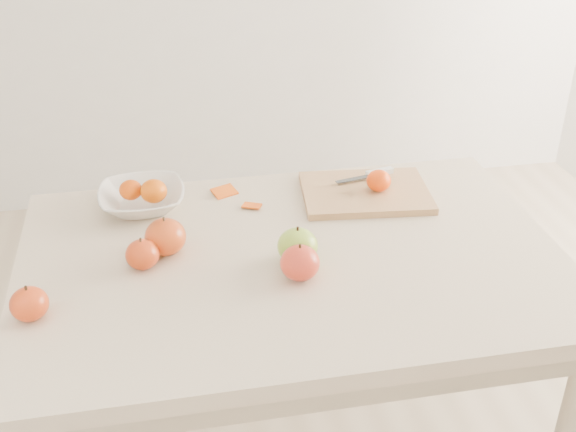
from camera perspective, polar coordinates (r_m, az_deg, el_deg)
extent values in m
cube|color=beige|center=(1.61, 0.34, -3.65)|extent=(1.20, 0.80, 0.04)
cylinder|color=#BCAA8E|center=(2.10, -16.39, -8.59)|extent=(0.06, 0.06, 0.71)
cylinder|color=#BCAA8E|center=(2.23, 12.34, -5.43)|extent=(0.06, 0.06, 0.71)
cube|color=tan|center=(1.84, 6.13, 1.85)|extent=(0.34, 0.26, 0.02)
ellipsoid|color=#DF4407|center=(1.82, 7.18, 2.79)|extent=(0.06, 0.06, 0.05)
imported|color=white|center=(1.80, -11.46, 1.34)|extent=(0.21, 0.21, 0.05)
ellipsoid|color=#D53B07|center=(1.80, -12.33, 2.03)|extent=(0.06, 0.06, 0.05)
ellipsoid|color=#CE6007|center=(1.78, -10.57, 1.95)|extent=(0.07, 0.07, 0.06)
cube|color=#E85910|center=(1.85, -5.05, 1.82)|extent=(0.07, 0.06, 0.01)
cube|color=#D74E0F|center=(1.78, -2.88, 0.76)|extent=(0.06, 0.05, 0.01)
cube|color=white|center=(1.91, 7.25, 3.46)|extent=(0.08, 0.03, 0.01)
cube|color=#383B3F|center=(1.87, 5.15, 2.91)|extent=(0.10, 0.04, 0.00)
ellipsoid|color=#639C20|center=(1.55, 0.76, -2.39)|extent=(0.09, 0.09, 0.08)
ellipsoid|color=#A1150D|center=(1.60, -9.66, -1.63)|extent=(0.09, 0.09, 0.08)
ellipsoid|color=#9F0C11|center=(1.57, -11.44, -3.00)|extent=(0.07, 0.07, 0.07)
ellipsoid|color=#9A040D|center=(1.50, 0.95, -3.73)|extent=(0.08, 0.08, 0.08)
ellipsoid|color=#980107|center=(1.48, -19.77, -6.55)|extent=(0.07, 0.07, 0.07)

